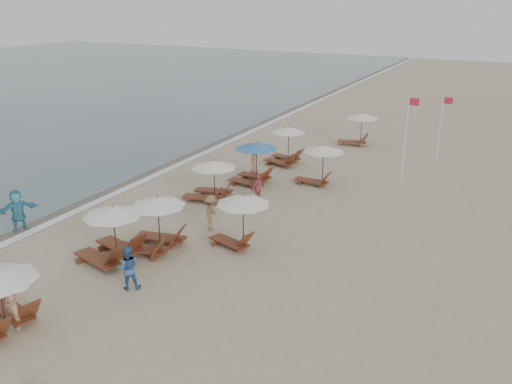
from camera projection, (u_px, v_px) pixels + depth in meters
The scene contains 19 objects.
ground at pixel (238, 312), 17.58m from camera, with size 160.00×160.00×0.00m, color tan.
wet_sand_band at pixel (135, 173), 31.30m from camera, with size 3.20×140.00×0.01m, color #6B5E4C.
foam_line at pixel (153, 176), 30.74m from camera, with size 0.50×140.00×0.02m, color white.
lounger_station_1 at pixel (109, 235), 20.72m from camera, with size 2.81×2.51×2.29m.
lounger_station_2 at pixel (154, 226), 21.53m from camera, with size 2.74×2.41×2.34m.
lounger_station_3 at pixel (210, 180), 26.98m from camera, with size 2.64×2.35×2.08m.
lounger_station_4 at pixel (253, 162), 29.16m from camera, with size 2.67×2.40×2.39m.
lounger_station_5 at pixel (285, 147), 32.71m from camera, with size 2.50×2.17×2.35m.
inland_station_0 at pixel (238, 214), 21.69m from camera, with size 2.61×2.24×2.22m.
inland_station_1 at pixel (319, 160), 28.93m from camera, with size 2.61×2.24×2.22m.
inland_station_2 at pixel (358, 126), 36.74m from camera, with size 2.73×2.24×2.22m.
beachgoer_near at pixel (13, 305), 16.51m from camera, with size 0.59×0.38×1.60m, color tan.
beachgoer_mid_a at pixel (128, 268), 18.74m from camera, with size 0.80×0.62×1.64m, color #2F568F.
beachgoer_mid_b at pixel (211, 213), 23.48m from camera, with size 1.04×0.60×1.62m, color olive.
beachgoer_far_a at pixel (258, 189), 26.56m from camera, with size 0.89×0.37×1.51m, color #C04C58.
beachgoer_far_b at pixel (255, 161), 30.78m from camera, with size 0.82×0.53×1.68m, color tan.
waterline_walker at pixel (18, 210), 23.43m from camera, with size 1.75×0.56×1.89m, color teal.
flag_pole_near at pixel (406, 134), 29.29m from camera, with size 0.60×0.08×4.85m.
flag_pole_far at pixel (441, 125), 32.56m from camera, with size 0.59×0.08×4.28m.
Camera 1 is at (7.50, -13.14, 9.81)m, focal length 37.46 mm.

